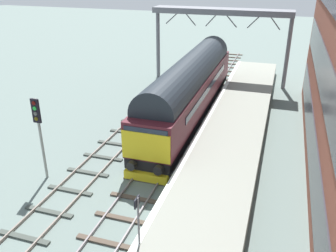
# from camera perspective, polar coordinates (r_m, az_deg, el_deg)

# --- Properties ---
(ground_plane) EXTENTS (140.00, 140.00, 0.00)m
(ground_plane) POSITION_cam_1_polar(r_m,az_deg,el_deg) (20.78, -1.90, -6.44)
(ground_plane) COLOR slate
(ground_plane) RESTS_ON ground
(track_main) EXTENTS (2.50, 60.00, 0.15)m
(track_main) POSITION_cam_1_polar(r_m,az_deg,el_deg) (20.75, -1.90, -6.30)
(track_main) COLOR slate
(track_main) RESTS_ON ground
(track_adjacent_west) EXTENTS (2.50, 60.00, 0.15)m
(track_adjacent_west) POSITION_cam_1_polar(r_m,az_deg,el_deg) (21.98, -10.25, -4.84)
(track_adjacent_west) COLOR gray
(track_adjacent_west) RESTS_ON ground
(station_platform) EXTENTS (4.00, 44.00, 1.01)m
(station_platform) POSITION_cam_1_polar(r_m,az_deg,el_deg) (19.76, 8.03, -6.76)
(station_platform) COLOR gray
(station_platform) RESTS_ON ground
(diesel_locomotive) EXTENTS (2.74, 18.41, 4.68)m
(diesel_locomotive) POSITION_cam_1_polar(r_m,az_deg,el_deg) (26.32, 3.51, 6.25)
(diesel_locomotive) COLOR black
(diesel_locomotive) RESTS_ON ground
(signal_post_mid) EXTENTS (0.44, 0.22, 4.55)m
(signal_post_mid) POSITION_cam_1_polar(r_m,az_deg,el_deg) (19.51, -19.69, -0.28)
(signal_post_mid) COLOR gray
(signal_post_mid) RESTS_ON ground
(platform_number_sign) EXTENTS (0.10, 0.44, 2.06)m
(platform_number_sign) POSITION_cam_1_polar(r_m,az_deg,el_deg) (13.43, -4.78, -13.67)
(platform_number_sign) COLOR slate
(platform_number_sign) RESTS_ON station_platform
(overhead_footbridge) EXTENTS (12.67, 2.00, 6.92)m
(overhead_footbridge) POSITION_cam_1_polar(r_m,az_deg,el_deg) (34.59, 8.44, 16.82)
(overhead_footbridge) COLOR slate
(overhead_footbridge) RESTS_ON ground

